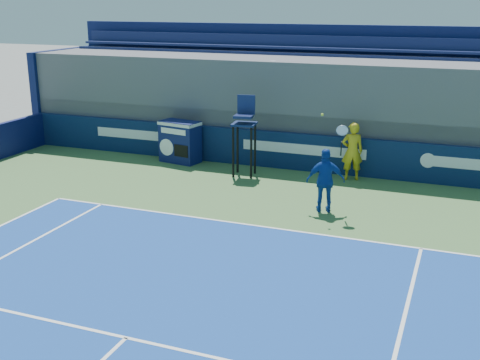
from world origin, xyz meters
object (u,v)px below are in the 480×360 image
at_px(match_clock, 180,141).
at_px(umpire_chair, 245,127).
at_px(tennis_player, 326,180).
at_px(ball_person, 352,151).

height_order(match_clock, umpire_chair, umpire_chair).
bearing_deg(tennis_player, umpire_chair, 142.36).
bearing_deg(match_clock, ball_person, 0.02).
bearing_deg(tennis_player, match_clock, 151.29).
height_order(umpire_chair, tennis_player, tennis_player).
bearing_deg(tennis_player, ball_person, 88.66).
relative_size(match_clock, umpire_chair, 0.58).
relative_size(ball_person, tennis_player, 0.69).
bearing_deg(ball_person, umpire_chair, -5.95).
bearing_deg(ball_person, tennis_player, 70.15).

